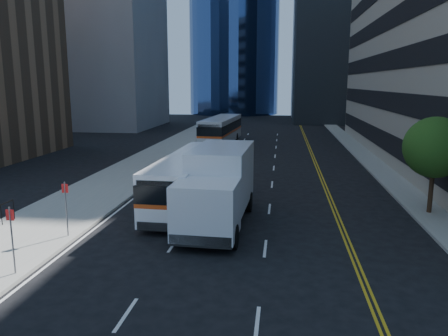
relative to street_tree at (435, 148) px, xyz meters
name	(u,v)px	position (x,y,z in m)	size (l,w,h in m)	color
ground	(250,267)	(-9.00, -8.00, -3.64)	(160.00, 160.00, 0.00)	black
sidewalk_west	(161,155)	(-19.50, 17.00, -3.57)	(5.00, 90.00, 0.15)	gray
sidewalk_east	(368,159)	(0.00, 17.00, -3.57)	(2.00, 90.00, 0.15)	gray
midrise_west	(96,13)	(-37.00, 44.00, 13.86)	(18.00, 18.00, 35.00)	gray
street_tree	(435,148)	(0.00, 0.00, 0.00)	(3.20, 3.20, 5.10)	#332114
bus_front	(190,178)	(-13.10, 0.25, -2.06)	(2.81, 11.32, 2.90)	white
bus_rear	(221,130)	(-14.74, 25.26, -1.95)	(3.41, 12.16, 3.10)	silver
box_truck	(218,186)	(-10.95, -3.14, -1.65)	(3.02, 7.97, 3.77)	silver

